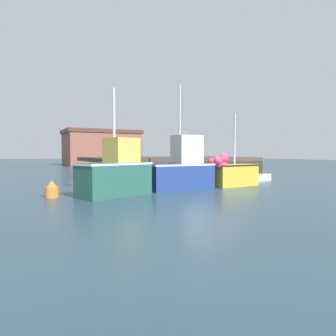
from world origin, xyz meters
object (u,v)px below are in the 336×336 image
(fishing_boat_near_right, at_px, (182,169))
(dockworker, at_px, (200,146))
(fishing_boat_mid, at_px, (232,172))
(fishing_boat_near_left, at_px, (116,173))
(mooring_buoy_foreground, at_px, (52,190))
(rowboat, at_px, (259,177))

(fishing_boat_near_right, height_order, dockworker, fishing_boat_near_right)
(fishing_boat_near_right, height_order, fishing_boat_mid, fishing_boat_near_right)
(fishing_boat_near_left, xyz_separation_m, mooring_buoy_foreground, (-2.36, 0.74, -0.63))
(rowboat, height_order, dockworker, dockworker)
(mooring_buoy_foreground, bearing_deg, fishing_boat_near_left, -17.28)
(fishing_boat_near_right, relative_size, dockworker, 2.94)
(fishing_boat_near_left, height_order, fishing_boat_mid, fishing_boat_near_left)
(fishing_boat_near_left, bearing_deg, rowboat, 12.33)
(dockworker, bearing_deg, rowboat, -79.87)
(mooring_buoy_foreground, bearing_deg, fishing_boat_near_right, -0.84)
(fishing_boat_mid, height_order, mooring_buoy_foreground, fishing_boat_mid)
(rowboat, bearing_deg, fishing_boat_near_left, -167.67)
(fishing_boat_mid, bearing_deg, rowboat, 25.29)
(fishing_boat_near_right, relative_size, mooring_buoy_foreground, 7.39)
(fishing_boat_near_right, distance_m, dockworker, 8.99)
(fishing_boat_near_right, relative_size, rowboat, 2.96)
(fishing_boat_near_left, xyz_separation_m, fishing_boat_mid, (6.49, 0.49, -0.20))
(dockworker, bearing_deg, fishing_boat_near_left, -140.88)
(rowboat, bearing_deg, fishing_boat_near_right, -166.71)
(fishing_boat_near_left, height_order, mooring_buoy_foreground, fishing_boat_near_left)
(fishing_boat_near_right, xyz_separation_m, dockworker, (5.69, 6.83, 1.33))
(fishing_boat_near_left, xyz_separation_m, fishing_boat_near_right, (3.51, 0.65, 0.04))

